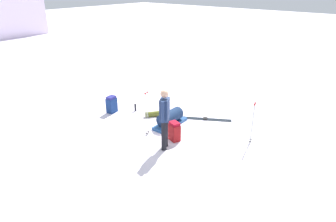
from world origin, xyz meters
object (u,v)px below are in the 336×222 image
object	(u,v)px
ski_poles_planted_far	(147,112)
backpack_large_dark	(112,104)
skier_standing	(165,116)
backpack_bright	(174,131)
gear_sled	(170,119)
ski_poles_planted_near	(253,121)
thermos_bottle	(135,107)
sleeping_mat_rolled	(153,114)
ski_pair_near	(205,119)

from	to	relation	value
ski_poles_planted_far	backpack_large_dark	bearing A→B (deg)	79.05
skier_standing	ski_poles_planted_far	distance (m)	0.95
backpack_bright	gear_sled	world-z (taller)	backpack_bright
ski_poles_planted_near	ski_poles_planted_far	xyz separation A→B (m)	(-1.53, 2.57, 0.07)
skier_standing	thermos_bottle	bearing A→B (deg)	62.74
skier_standing	ski_poles_planted_near	size ratio (longest dim) A/B	1.40
backpack_bright	ski_poles_planted_near	distance (m)	2.20
sleeping_mat_rolled	ski_pair_near	bearing A→B (deg)	-57.41
ski_poles_planted_near	sleeping_mat_rolled	distance (m)	3.39
skier_standing	sleeping_mat_rolled	distance (m)	2.26
backpack_bright	ski_poles_planted_far	world-z (taller)	ski_poles_planted_far
backpack_large_dark	ski_poles_planted_far	world-z (taller)	ski_poles_planted_far
skier_standing	backpack_large_dark	bearing A→B (deg)	77.65
backpack_large_dark	ski_poles_planted_far	xyz separation A→B (m)	(-0.40, -2.08, 0.46)
ski_pair_near	sleeping_mat_rolled	xyz separation A→B (m)	(-0.94, 1.48, 0.08)
gear_sled	backpack_bright	bearing A→B (deg)	-132.99
ski_poles_planted_far	skier_standing	bearing A→B (deg)	-105.55
sleeping_mat_rolled	thermos_bottle	distance (m)	0.81
ski_pair_near	sleeping_mat_rolled	size ratio (longest dim) A/B	2.82
ski_poles_planted_near	ski_poles_planted_far	size ratio (longest dim) A/B	0.90
ski_poles_planted_near	sleeping_mat_rolled	xyz separation A→B (m)	(-0.48, 3.30, -0.59)
sleeping_mat_rolled	ski_poles_planted_near	bearing A→B (deg)	-81.72
ski_poles_planted_far	sleeping_mat_rolled	xyz separation A→B (m)	(1.05, 0.73, -0.66)
skier_standing	sleeping_mat_rolled	xyz separation A→B (m)	(1.30, 1.63, -0.86)
backpack_large_dark	sleeping_mat_rolled	xyz separation A→B (m)	(0.65, -1.35, -0.20)
ski_poles_planted_far	sleeping_mat_rolled	world-z (taller)	ski_poles_planted_far
ski_pair_near	backpack_bright	world-z (taller)	backpack_bright
backpack_bright	thermos_bottle	bearing A→B (deg)	72.45
ski_poles_planted_near	ski_poles_planted_far	bearing A→B (deg)	120.84
thermos_bottle	ski_poles_planted_near	bearing A→B (deg)	-82.66
skier_standing	gear_sled	size ratio (longest dim) A/B	1.33
skier_standing	backpack_large_dark	xyz separation A→B (m)	(0.65, 2.98, -0.67)
backpack_large_dark	sleeping_mat_rolled	distance (m)	1.51
backpack_bright	thermos_bottle	xyz separation A→B (m)	(0.75, 2.37, -0.15)
backpack_large_dark	ski_poles_planted_near	size ratio (longest dim) A/B	0.48
backpack_bright	sleeping_mat_rolled	size ratio (longest dim) A/B	1.03
gear_sled	skier_standing	bearing A→B (deg)	-146.35
backpack_large_dark	thermos_bottle	xyz separation A→B (m)	(0.60, -0.54, -0.16)
skier_standing	ski_poles_planted_near	bearing A→B (deg)	-43.22
gear_sled	thermos_bottle	world-z (taller)	gear_sled
backpack_bright	ski_poles_planted_near	size ratio (longest dim) A/B	0.47
backpack_bright	gear_sled	size ratio (longest dim) A/B	0.45
backpack_large_dark	gear_sled	size ratio (longest dim) A/B	0.46
skier_standing	gear_sled	distance (m)	1.58
skier_standing	ski_poles_planted_far	xyz separation A→B (m)	(0.25, 0.89, -0.21)
backpack_bright	gear_sled	bearing A→B (deg)	47.01
skier_standing	backpack_bright	bearing A→B (deg)	7.38
thermos_bottle	gear_sled	bearing A→B (deg)	-92.87
backpack_large_dark	gear_sled	distance (m)	2.26
skier_standing	gear_sled	bearing A→B (deg)	33.65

